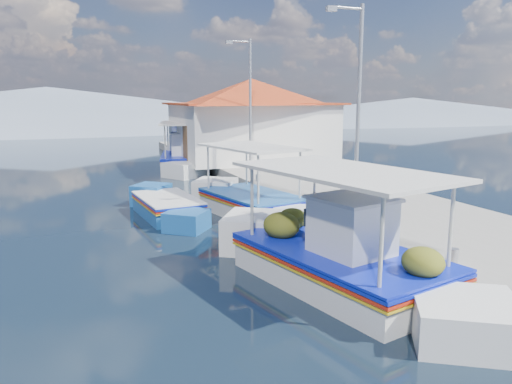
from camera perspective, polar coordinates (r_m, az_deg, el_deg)
name	(u,v)px	position (r m, az deg, el deg)	size (l,w,h in m)	color
ground	(234,263)	(11.86, -2.58, -8.22)	(160.00, 160.00, 0.00)	black
quay	(327,192)	(19.48, 8.18, 0.02)	(5.00, 44.00, 0.50)	gray
bollards	(286,189)	(17.80, 3.51, 0.40)	(0.20, 17.20, 0.30)	#A5A8AD
main_caique	(338,260)	(10.59, 9.49, -7.75)	(3.54, 8.07, 2.72)	white
caique_green_canopy	(251,203)	(16.59, -0.53, -1.30)	(2.99, 6.72, 2.57)	white
caique_blue_hull	(167,208)	(16.62, -10.21, -1.85)	(1.96, 5.53, 0.99)	#19549A
caique_far	(184,159)	(27.52, -8.36, 3.74)	(3.61, 7.88, 2.84)	white
harbor_building	(252,118)	(27.45, -0.51, 8.55)	(10.49, 10.49, 4.40)	silver
lamp_post_near	(356,98)	(15.00, 11.49, 10.55)	(1.21, 0.14, 6.00)	#A5A8AD
lamp_post_far	(248,98)	(23.09, -0.89, 10.79)	(1.21, 0.14, 6.00)	#A5A8AD
mountain_ridge	(143,112)	(67.41, -12.94, 9.02)	(171.40, 96.00, 5.50)	gray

